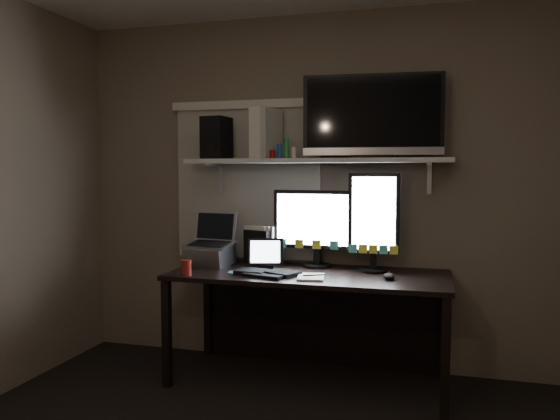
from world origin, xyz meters
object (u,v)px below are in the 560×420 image
(laptop, at_px, (209,240))
(tv, at_px, (372,116))
(desk, at_px, (313,295))
(cup, at_px, (186,268))
(tablet, at_px, (266,254))
(game_console, at_px, (266,134))
(keyboard, at_px, (267,272))
(speaker, at_px, (217,138))
(monitor_landscape, at_px, (317,228))
(monitor_portrait, at_px, (374,222))
(mouse, at_px, (389,276))

(laptop, distance_m, tv, 1.40)
(desk, xyz_separation_m, cup, (-0.73, -0.42, 0.23))
(tablet, height_order, game_console, game_console)
(tv, bearing_deg, keyboard, -156.61)
(cup, bearing_deg, speaker, 87.52)
(monitor_landscape, height_order, game_console, game_console)
(tablet, bearing_deg, speaker, 147.89)
(monitor_portrait, bearing_deg, tablet, -173.26)
(keyboard, height_order, cup, cup)
(desk, height_order, tablet, tablet)
(speaker, bearing_deg, game_console, 5.80)
(speaker, bearing_deg, mouse, -5.71)
(desk, distance_m, monitor_landscape, 0.46)
(laptop, distance_m, cup, 0.39)
(mouse, xyz_separation_m, tablet, (-0.84, 0.15, 0.09))
(desk, relative_size, mouse, 16.81)
(monitor_portrait, distance_m, tablet, 0.76)
(cup, bearing_deg, tv, 24.24)
(laptop, bearing_deg, mouse, -0.36)
(monitor_landscape, xyz_separation_m, mouse, (0.52, -0.32, -0.25))
(monitor_landscape, bearing_deg, game_console, -167.02)
(keyboard, relative_size, cup, 4.23)
(tablet, xyz_separation_m, speaker, (-0.40, 0.11, 0.79))
(monitor_landscape, distance_m, cup, 0.94)
(keyboard, distance_m, tablet, 0.23)
(mouse, distance_m, tablet, 0.86)
(keyboard, bearing_deg, monitor_landscape, 70.91)
(keyboard, distance_m, game_console, 0.97)
(monitor_portrait, bearing_deg, cup, -158.48)
(monitor_landscape, bearing_deg, keyboard, -121.37)
(monitor_landscape, distance_m, monitor_portrait, 0.41)
(tablet, xyz_separation_m, game_console, (-0.03, 0.11, 0.82))
(keyboard, xyz_separation_m, game_console, (-0.10, 0.30, 0.91))
(game_console, relative_size, speaker, 1.17)
(monitor_portrait, height_order, speaker, speaker)
(keyboard, distance_m, speaker, 1.05)
(cup, distance_m, tv, 1.56)
(keyboard, height_order, game_console, game_console)
(keyboard, relative_size, game_console, 1.20)
(desk, bearing_deg, monitor_portrait, 3.79)
(keyboard, height_order, tablet, tablet)
(monitor_portrait, distance_m, cup, 1.26)
(tablet, bearing_deg, keyboard, -87.16)
(monitor_portrait, relative_size, speaker, 2.24)
(laptop, distance_m, speaker, 0.72)
(laptop, xyz_separation_m, cup, (-0.00, -0.37, -0.14))
(laptop, height_order, cup, laptop)
(monitor_landscape, relative_size, mouse, 5.84)
(monitor_portrait, relative_size, keyboard, 1.61)
(mouse, xyz_separation_m, tv, (-0.14, 0.29, 1.01))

